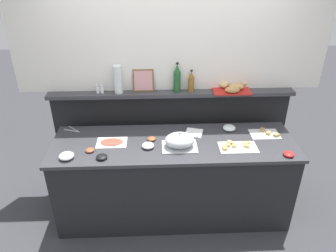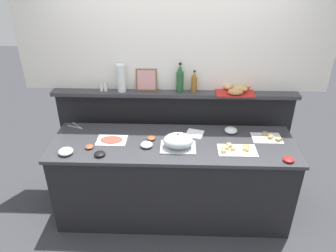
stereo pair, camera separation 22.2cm
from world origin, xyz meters
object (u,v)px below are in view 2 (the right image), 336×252
(vinegar_bottle_amber, at_px, (194,83))
(wine_bottle_green, at_px, (180,79))
(sandwich_platter_rear, at_px, (268,138))
(condiment_bowl_dark, at_px, (289,159))
(napkin_stack, at_px, (195,134))
(water_carafe, at_px, (121,78))
(pepper_shaker, at_px, (105,87))
(glass_bowl_small, at_px, (147,145))
(salt_shaker, at_px, (101,87))
(glass_bowl_medium, at_px, (231,130))
(condiment_bowl_red, at_px, (151,138))
(framed_picture, at_px, (146,80))
(cold_cuts_platter, at_px, (112,140))
(glass_bowl_large, at_px, (66,152))
(condiment_bowl_cream, at_px, (89,147))
(sandwich_platter_side, at_px, (236,150))
(bread_basket, at_px, (237,90))
(condiment_bowl_teal, at_px, (100,154))
(serving_tongs, at_px, (76,126))
(serving_cloche, at_px, (178,141))

(vinegar_bottle_amber, xyz_separation_m, wine_bottle_green, (-0.15, -0.00, 0.04))
(sandwich_platter_rear, distance_m, vinegar_bottle_amber, 0.94)
(condiment_bowl_dark, bearing_deg, wine_bottle_green, 142.61)
(napkin_stack, bearing_deg, water_carafe, 158.25)
(pepper_shaker, bearing_deg, condiment_bowl_dark, -22.73)
(glass_bowl_small, bearing_deg, salt_shaker, 133.36)
(sandwich_platter_rear, distance_m, glass_bowl_medium, 0.37)
(sandwich_platter_rear, xyz_separation_m, condiment_bowl_red, (-1.17, -0.05, 0.01))
(sandwich_platter_rear, relative_size, framed_picture, 1.25)
(sandwich_platter_rear, height_order, cold_cuts_platter, sandwich_platter_rear)
(glass_bowl_large, xyz_separation_m, glass_bowl_medium, (1.59, 0.45, -0.00))
(sandwich_platter_rear, bearing_deg, condiment_bowl_cream, -172.41)
(sandwich_platter_side, relative_size, bread_basket, 0.91)
(condiment_bowl_cream, distance_m, vinegar_bottle_amber, 1.26)
(glass_bowl_small, height_order, framed_picture, framed_picture)
(cold_cuts_platter, relative_size, water_carafe, 0.99)
(sandwich_platter_side, height_order, wine_bottle_green, wine_bottle_green)
(pepper_shaker, bearing_deg, salt_shaker, 180.00)
(condiment_bowl_red, relative_size, condiment_bowl_cream, 1.03)
(condiment_bowl_teal, bearing_deg, framed_picture, 63.36)
(sandwich_platter_rear, height_order, wine_bottle_green, wine_bottle_green)
(water_carafe, bearing_deg, condiment_bowl_red, -50.96)
(sandwich_platter_side, xyz_separation_m, serving_tongs, (-1.65, 0.40, -0.01))
(serving_cloche, xyz_separation_m, bread_basket, (0.61, 0.56, 0.30))
(serving_cloche, height_order, condiment_bowl_cream, serving_cloche)
(glass_bowl_large, xyz_separation_m, glass_bowl_small, (0.74, 0.15, -0.00))
(glass_bowl_medium, bearing_deg, condiment_bowl_dark, -47.62)
(framed_picture, bearing_deg, serving_cloche, -59.97)
(serving_tongs, relative_size, wine_bottle_green, 0.56)
(glass_bowl_large, distance_m, condiment_bowl_teal, 0.32)
(cold_cuts_platter, distance_m, glass_bowl_large, 0.45)
(cold_cuts_platter, bearing_deg, pepper_shaker, 104.66)
(condiment_bowl_dark, relative_size, pepper_shaker, 1.16)
(serving_cloche, bearing_deg, framed_picture, 120.03)
(serving_tongs, relative_size, water_carafe, 0.60)
(bread_basket, bearing_deg, condiment_bowl_dark, -62.39)
(cold_cuts_platter, relative_size, salt_shaker, 3.40)
(pepper_shaker, bearing_deg, cold_cuts_platter, -75.34)
(condiment_bowl_teal, bearing_deg, condiment_bowl_red, 33.66)
(wine_bottle_green, bearing_deg, bread_basket, -0.76)
(vinegar_bottle_amber, bearing_deg, sandwich_platter_rear, -26.59)
(serving_tongs, bearing_deg, glass_bowl_large, -84.63)
(glass_bowl_medium, bearing_deg, water_carafe, 167.78)
(serving_tongs, distance_m, bread_basket, 1.75)
(cold_cuts_platter, xyz_separation_m, bread_basket, (1.27, 0.46, 0.37))
(condiment_bowl_cream, distance_m, bread_basket, 1.62)
(sandwich_platter_rear, relative_size, condiment_bowl_dark, 2.92)
(serving_tongs, bearing_deg, salt_shaker, 34.96)
(serving_tongs, xyz_separation_m, vinegar_bottle_amber, (1.25, 0.20, 0.44))
(vinegar_bottle_amber, relative_size, water_carafe, 0.79)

